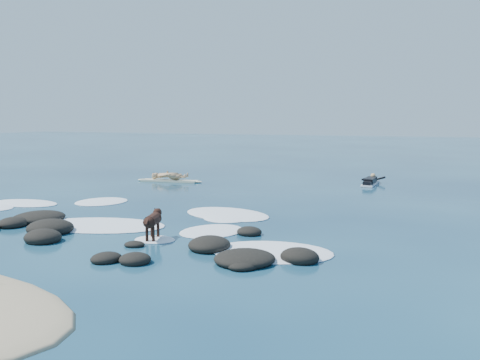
% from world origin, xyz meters
% --- Properties ---
extents(ground, '(160.00, 160.00, 0.00)m').
position_xyz_m(ground, '(0.00, 0.00, 0.00)').
color(ground, '#0A2642').
rests_on(ground, ground).
extents(reef_rocks, '(14.01, 5.33, 0.49)m').
position_xyz_m(reef_rocks, '(-0.50, -3.04, 0.10)').
color(reef_rocks, black).
rests_on(reef_rocks, ground).
extents(breaking_foam, '(14.97, 8.81, 0.12)m').
position_xyz_m(breaking_foam, '(-0.25, -0.31, 0.01)').
color(breaking_foam, white).
rests_on(breaking_foam, ground).
extents(standing_surfer_rig, '(3.44, 0.96, 1.95)m').
position_xyz_m(standing_surfer_rig, '(-4.00, 8.97, 0.77)').
color(standing_surfer_rig, beige).
rests_on(standing_surfer_rig, ground).
extents(paddling_surfer_rig, '(1.18, 2.62, 0.46)m').
position_xyz_m(paddling_surfer_rig, '(5.31, 11.78, 0.16)').
color(paddling_surfer_rig, white).
rests_on(paddling_surfer_rig, ground).
extents(dog, '(0.55, 1.24, 0.81)m').
position_xyz_m(dog, '(2.20, -2.16, 0.53)').
color(dog, black).
rests_on(dog, ground).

